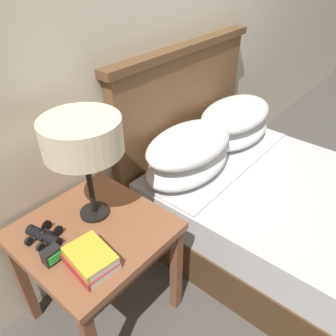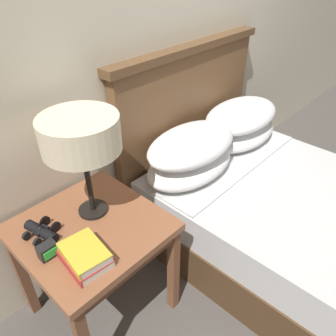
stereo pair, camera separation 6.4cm
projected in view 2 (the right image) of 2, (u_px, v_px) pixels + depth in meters
ground_plane at (266, 282)px, 1.85m from camera, size 20.00×20.00×0.00m
wall_back at (147, 12)px, 1.60m from camera, size 8.00×0.06×2.60m
nightstand at (92, 239)px, 1.44m from camera, size 0.58×0.58×0.59m
bed at (289, 215)px, 1.87m from camera, size 1.24×1.85×1.11m
table_lamp at (81, 136)px, 1.25m from camera, size 0.31×0.31×0.46m
book_on_nightstand at (85, 259)px, 1.23m from camera, size 0.16×0.21×0.04m
book_stacked_on_top at (84, 253)px, 1.21m from camera, size 0.16×0.20×0.03m
binoculars_pair at (42, 231)px, 1.34m from camera, size 0.15×0.16×0.05m
alarm_clock at (48, 251)px, 1.24m from camera, size 0.07×0.05×0.06m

